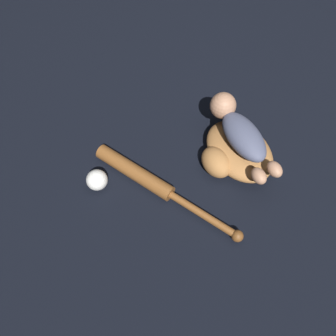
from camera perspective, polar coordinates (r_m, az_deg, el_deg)
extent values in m
plane|color=black|center=(1.29, 13.47, 2.84)|extent=(6.00, 6.00, 0.00)
ellipsoid|color=#A8703D|center=(1.23, 12.35, 2.97)|extent=(0.31, 0.24, 0.09)
ellipsoid|color=#A8703D|center=(1.19, 8.40, 1.02)|extent=(0.14, 0.11, 0.09)
ellipsoid|color=#4C516B|center=(1.16, 13.11, 5.32)|extent=(0.24, 0.15, 0.08)
sphere|color=tan|center=(1.23, 9.55, 10.68)|extent=(0.10, 0.10, 0.10)
ellipsoid|color=tan|center=(1.11, 15.53, -1.33)|extent=(0.07, 0.05, 0.04)
ellipsoid|color=tan|center=(1.14, 18.07, -0.20)|extent=(0.07, 0.05, 0.04)
cylinder|color=brown|center=(1.18, -5.87, -0.67)|extent=(0.32, 0.16, 0.06)
cylinder|color=brown|center=(1.10, 6.09, -8.04)|extent=(0.25, 0.12, 0.02)
sphere|color=brown|center=(1.09, 11.98, -11.49)|extent=(0.04, 0.04, 0.04)
sphere|color=white|center=(1.17, -12.27, -2.04)|extent=(0.08, 0.08, 0.08)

